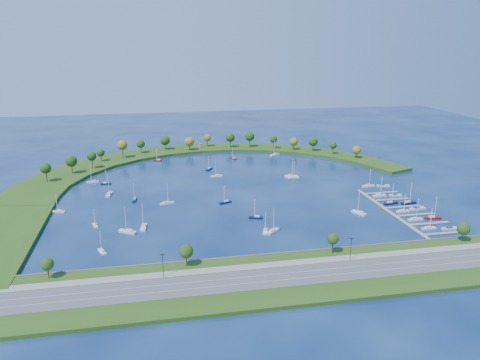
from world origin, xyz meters
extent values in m
plane|color=#081B46|center=(0.00, 0.00, 0.00)|extent=(700.00, 700.00, 0.00)
cube|color=#2B5015|center=(0.00, -124.00, 0.80)|extent=(420.00, 42.00, 1.60)
cube|color=#474442|center=(0.00, -102.50, 0.90)|extent=(420.00, 1.20, 1.80)
cube|color=#515154|center=(0.00, -124.00, 1.66)|extent=(420.00, 16.00, 0.12)
cube|color=gray|center=(0.00, -113.00, 1.66)|extent=(420.00, 5.00, 0.12)
cube|color=silver|center=(0.00, -126.50, 1.73)|extent=(420.00, 0.15, 0.02)
cube|color=silver|center=(0.00, -121.50, 1.73)|extent=(420.00, 0.15, 0.02)
cylinder|color=#382314|center=(-95.00, -107.00, 4.05)|extent=(0.56, 0.56, 4.90)
sphere|color=#1E4611|center=(-95.00, -107.00, 7.54)|extent=(5.20, 5.20, 5.20)
cylinder|color=#382314|center=(-40.00, -107.00, 4.22)|extent=(0.56, 0.56, 5.25)
sphere|color=#1E4611|center=(-40.00, -107.00, 8.05)|extent=(6.00, 6.00, 6.00)
cylinder|color=#382314|center=(25.00, -107.00, 4.40)|extent=(0.56, 0.56, 5.60)
sphere|color=#1E4611|center=(25.00, -107.00, 8.24)|extent=(5.20, 5.20, 5.20)
cylinder|color=#382314|center=(90.00, -107.00, 4.05)|extent=(0.56, 0.56, 4.90)
sphere|color=#1E4611|center=(90.00, -107.00, 7.70)|extent=(6.00, 6.00, 6.00)
cylinder|color=black|center=(-50.00, -115.00, 6.60)|extent=(0.24, 0.24, 10.00)
cylinder|color=black|center=(30.00, -115.00, 6.60)|extent=(0.24, 0.24, 10.00)
cube|color=#2B5015|center=(-126.75, 7.81, 1.00)|extent=(43.73, 48.72, 2.00)
cube|color=#2B5015|center=(-118.83, 37.57, 1.00)|extent=(50.23, 54.30, 2.00)
cube|color=#2B5015|center=(-104.03, 64.58, 1.00)|extent=(54.07, 56.09, 2.00)
cube|color=#2B5015|center=(-83.21, 87.27, 1.00)|extent=(55.20, 54.07, 2.00)
cube|color=#2B5015|center=(-57.57, 104.32, 1.00)|extent=(53.65, 48.47, 2.00)
cube|color=#2B5015|center=(-28.60, 114.76, 1.00)|extent=(49.62, 39.75, 2.00)
cube|color=#2B5015|center=(2.03, 117.98, 1.00)|extent=(44.32, 29.96, 2.00)
cube|color=#2B5015|center=(32.54, 113.79, 1.00)|extent=(49.49, 38.05, 2.00)
cube|color=#2B5015|center=(61.17, 102.44, 1.00)|extent=(51.13, 44.12, 2.00)
cube|color=#2B5015|center=(86.25, 84.58, 1.00)|extent=(49.19, 47.96, 2.00)
cube|color=#2B5015|center=(106.34, 61.24, 1.00)|extent=(43.90, 49.49, 2.00)
cube|color=#2B5015|center=(120.28, 33.78, 1.00)|extent=(35.67, 48.74, 2.00)
cube|color=#2B5015|center=(-126.75, -47.59, 0.95)|extent=(36.00, 130.81, 1.90)
cylinder|color=#382314|center=(-121.56, 32.71, 5.96)|extent=(0.56, 0.56, 7.91)
sphere|color=#1E4611|center=(-121.56, 32.71, 11.36)|extent=(7.23, 7.23, 7.23)
cylinder|color=#382314|center=(-107.82, 50.59, 5.75)|extent=(0.56, 0.56, 7.50)
sphere|color=#1E4611|center=(-107.82, 50.59, 11.13)|extent=(8.15, 8.15, 8.15)
cylinder|color=#382314|center=(-95.16, 62.65, 5.91)|extent=(0.56, 0.56, 7.82)
sphere|color=#1E4611|center=(-95.16, 62.65, 11.20)|extent=(6.90, 6.90, 6.90)
cylinder|color=#382314|center=(-90.69, 83.22, 4.84)|extent=(0.56, 0.56, 5.68)
sphere|color=#1E4611|center=(-90.69, 83.22, 8.90)|extent=(6.09, 6.09, 6.09)
cylinder|color=#382314|center=(-74.35, 90.95, 6.45)|extent=(0.56, 0.56, 8.89)
sphere|color=olive|center=(-74.35, 90.95, 12.52)|extent=(8.14, 8.14, 8.14)
cylinder|color=#382314|center=(-60.12, 105.64, 5.22)|extent=(0.56, 0.56, 6.45)
sphere|color=#1E4611|center=(-60.12, 105.64, 9.86)|extent=(7.07, 7.07, 7.07)
cylinder|color=#382314|center=(-39.52, 115.00, 5.18)|extent=(0.56, 0.56, 6.36)
sphere|color=#1E4611|center=(-39.52, 115.00, 10.04)|extent=(8.38, 8.38, 8.38)
cylinder|color=#382314|center=(-19.08, 108.68, 4.86)|extent=(0.56, 0.56, 5.72)
sphere|color=olive|center=(-19.08, 108.68, 9.40)|extent=(8.39, 8.39, 8.39)
cylinder|color=#382314|center=(-2.07, 120.66, 5.23)|extent=(0.56, 0.56, 6.46)
sphere|color=olive|center=(-2.07, 120.66, 9.76)|extent=(6.52, 6.52, 6.52)
cylinder|color=#382314|center=(17.37, 112.45, 5.69)|extent=(0.56, 0.56, 7.37)
sphere|color=#1E4611|center=(17.37, 112.45, 10.99)|extent=(8.07, 8.07, 8.07)
cylinder|color=#382314|center=(34.72, 111.09, 5.93)|extent=(0.56, 0.56, 7.86)
sphere|color=#1E4611|center=(34.72, 111.09, 11.53)|extent=(8.37, 8.37, 8.37)
cylinder|color=#382314|center=(53.82, 101.09, 5.51)|extent=(0.56, 0.56, 7.02)
sphere|color=#1E4611|center=(53.82, 101.09, 10.34)|extent=(6.57, 6.57, 6.57)
cylinder|color=#382314|center=(69.46, 92.03, 4.90)|extent=(0.56, 0.56, 5.81)
sphere|color=olive|center=(69.46, 92.03, 9.26)|extent=(7.27, 7.27, 7.27)
cylinder|color=#382314|center=(84.63, 85.03, 5.34)|extent=(0.56, 0.56, 6.67)
sphere|color=#1E4611|center=(84.63, 85.03, 10.27)|extent=(7.97, 7.97, 7.97)
cylinder|color=#382314|center=(96.94, 70.80, 5.11)|extent=(0.56, 0.56, 6.22)
sphere|color=#1E4611|center=(96.94, 70.80, 9.38)|extent=(5.79, 5.79, 5.79)
cylinder|color=#382314|center=(110.42, 54.49, 4.58)|extent=(0.56, 0.56, 5.17)
sphere|color=olive|center=(110.42, 54.49, 8.58)|extent=(7.05, 7.05, 7.05)
cylinder|color=gray|center=(-8.87, 115.91, 3.89)|extent=(2.20, 2.20, 3.79)
cylinder|color=gray|center=(-8.87, 115.91, 5.94)|extent=(2.60, 2.60, 0.30)
cube|color=gray|center=(78.00, -61.00, 0.35)|extent=(2.20, 82.00, 0.40)
cube|color=gray|center=(90.10, -94.00, 0.35)|extent=(22.00, 2.00, 0.40)
cylinder|color=#382314|center=(101.00, -94.00, 0.60)|extent=(0.36, 0.36, 1.60)
cube|color=gray|center=(90.10, -80.80, 0.35)|extent=(22.00, 2.00, 0.40)
cylinder|color=#382314|center=(101.00, -80.80, 0.60)|extent=(0.36, 0.36, 1.60)
cube|color=gray|center=(90.10, -67.60, 0.35)|extent=(22.00, 2.00, 0.40)
cylinder|color=#382314|center=(101.00, -67.60, 0.60)|extent=(0.36, 0.36, 1.60)
cube|color=gray|center=(90.10, -54.40, 0.35)|extent=(22.00, 2.00, 0.40)
cylinder|color=#382314|center=(101.00, -54.40, 0.60)|extent=(0.36, 0.36, 1.60)
cube|color=gray|center=(90.10, -41.20, 0.35)|extent=(22.00, 2.00, 0.40)
cylinder|color=#382314|center=(101.00, -41.20, 0.60)|extent=(0.36, 0.36, 1.60)
cube|color=gray|center=(90.10, -28.00, 0.35)|extent=(22.00, 2.00, 0.40)
cylinder|color=#382314|center=(101.00, -28.00, 0.60)|extent=(0.36, 0.36, 1.60)
cube|color=#09123A|center=(-10.02, 48.94, 0.46)|extent=(5.94, 7.57, 0.92)
cube|color=silver|center=(-9.60, 49.58, 1.24)|extent=(2.71, 3.05, 0.64)
cylinder|color=silver|center=(-10.35, 48.43, 6.07)|extent=(0.32, 0.32, 10.30)
cube|color=#09123A|center=(1.93, -55.03, 0.45)|extent=(7.76, 4.24, 0.90)
cube|color=silver|center=(2.64, -55.25, 1.21)|extent=(2.94, 2.18, 0.63)
cylinder|color=silver|center=(1.36, -54.85, 5.94)|extent=(0.32, 0.32, 10.09)
cube|color=silver|center=(-104.99, -24.61, 0.43)|extent=(7.47, 4.03, 0.86)
cube|color=silver|center=(-104.30, -24.82, 1.17)|extent=(2.82, 2.08, 0.60)
cylinder|color=silver|center=(-105.54, -24.44, 5.72)|extent=(0.32, 0.32, 9.71)
cube|color=#09123A|center=(-10.31, -27.32, 0.44)|extent=(7.64, 4.70, 0.89)
cube|color=silver|center=(-9.62, -27.04, 1.20)|extent=(2.95, 2.32, 0.62)
cylinder|color=silver|center=(-10.86, -27.54, 5.89)|extent=(0.32, 0.32, 10.00)
cube|color=maroon|center=(13.73, 78.13, 0.39)|extent=(5.38, 6.36, 0.79)
cube|color=silver|center=(14.12, 77.60, 1.06)|extent=(2.40, 2.61, 0.55)
cylinder|color=silver|center=(13.42, 78.55, 5.21)|extent=(0.32, 0.32, 8.85)
cube|color=silver|center=(-65.87, -61.95, 0.56)|extent=(9.35, 7.28, 1.13)
cube|color=silver|center=(-65.08, -62.46, 1.52)|extent=(3.77, 3.33, 0.79)
cylinder|color=silver|center=(-66.51, -61.55, 7.48)|extent=(0.32, 0.32, 12.70)
cube|color=silver|center=(2.32, -74.76, 0.45)|extent=(4.42, 7.75, 0.90)
cube|color=silver|center=(2.56, -74.06, 1.21)|extent=(2.24, 2.95, 0.63)
cylinder|color=silver|center=(2.12, -75.33, 5.94)|extent=(0.32, 0.32, 10.09)
cube|color=silver|center=(-57.98, -57.85, 0.56)|extent=(3.52, 9.47, 1.11)
cube|color=silver|center=(-57.89, -56.93, 1.50)|extent=(2.13, 3.41, 0.78)
cylinder|color=silver|center=(-58.06, -58.59, 7.35)|extent=(0.32, 0.32, 12.49)
cube|color=silver|center=(-44.44, -22.52, 0.51)|extent=(8.88, 4.87, 1.03)
cube|color=silver|center=(-45.25, -22.78, 1.39)|extent=(3.36, 2.50, 0.72)
cylinder|color=silver|center=(-43.79, -22.31, 6.80)|extent=(0.32, 0.32, 11.55)
cube|color=silver|center=(-92.26, 31.23, 0.48)|extent=(8.22, 3.39, 0.96)
cube|color=silver|center=(-91.47, 31.35, 1.29)|extent=(2.99, 1.96, 0.67)
cylinder|color=silver|center=(-92.90, 31.13, 6.35)|extent=(0.32, 0.32, 10.77)
cube|color=silver|center=(44.68, 18.43, 0.56)|extent=(9.54, 3.52, 1.12)
cube|color=silver|center=(43.76, 18.52, 1.51)|extent=(3.43, 2.14, 0.78)
cylinder|color=silver|center=(45.43, 18.36, 7.42)|extent=(0.32, 0.32, 12.60)
cube|color=silver|center=(-82.78, -50.13, 0.40)|extent=(3.56, 6.97, 0.81)
cube|color=silver|center=(-82.96, -49.48, 1.09)|extent=(1.88, 2.61, 0.56)
cylinder|color=silver|center=(-82.64, -50.65, 5.34)|extent=(0.32, 0.32, 9.07)
cube|color=#09123A|center=(-63.42, -12.26, 0.45)|extent=(2.71, 7.64, 0.90)
cube|color=silver|center=(-63.36, -11.51, 1.21)|extent=(1.68, 2.73, 0.63)
cylinder|color=silver|center=(-63.47, -12.86, 5.96)|extent=(0.32, 0.32, 10.12)
cube|color=silver|center=(50.20, 83.36, 0.54)|extent=(9.19, 6.47, 1.09)
cube|color=silver|center=(51.00, 83.78, 1.47)|extent=(3.63, 3.05, 0.76)
cylinder|color=silver|center=(49.56, 83.02, 7.20)|extent=(0.32, 0.32, 12.22)
cube|color=silver|center=(45.27, 15.52, 0.48)|extent=(8.08, 2.42, 0.96)
cube|color=silver|center=(44.47, 15.50, 1.30)|extent=(2.84, 1.63, 0.67)
cylinder|color=silver|center=(45.91, 15.53, 6.38)|extent=(0.32, 0.32, 10.84)
cube|color=silver|center=(6.09, -75.33, 0.52)|extent=(8.19, 7.48, 1.04)
cube|color=silver|center=(5.43, -75.90, 1.41)|extent=(3.42, 3.26, 0.73)
cylinder|color=silver|center=(6.62, -74.88, 6.90)|extent=(0.32, 0.32, 11.72)
cube|color=silver|center=(60.00, -59.48, 0.54)|extent=(6.15, 9.15, 1.07)
cube|color=silver|center=(60.39, -60.29, 1.45)|extent=(2.94, 3.59, 0.75)
cylinder|color=silver|center=(59.69, -58.84, 7.12)|extent=(0.32, 0.32, 12.09)
cube|color=silver|center=(-7.20, 29.07, 0.49)|extent=(8.49, 3.58, 0.99)
cube|color=silver|center=(-6.38, 29.20, 1.33)|extent=(3.10, 2.05, 0.69)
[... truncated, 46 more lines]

